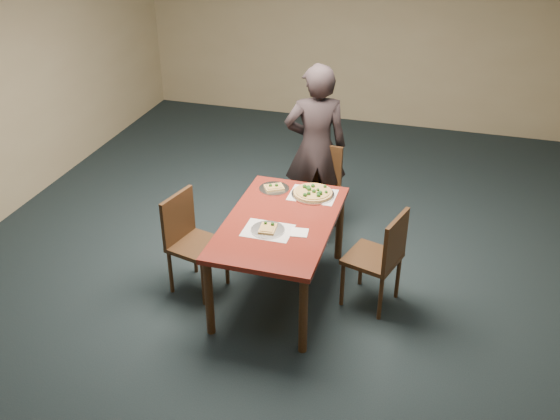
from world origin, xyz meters
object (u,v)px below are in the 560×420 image
(chair_left, at_px, (190,237))
(chair_right, at_px, (381,255))
(diner, at_px, (316,148))
(chair_far, at_px, (318,184))
(slice_plate_far, at_px, (274,188))
(pizza_pan, at_px, (313,193))
(slice_plate_near, at_px, (268,229))
(dining_table, at_px, (280,230))

(chair_left, height_order, chair_right, same)
(chair_left, distance_m, diner, 1.65)
(chair_far, height_order, slice_plate_far, chair_far)
(chair_left, xyz_separation_m, diner, (0.79, 1.41, 0.35))
(chair_far, bearing_deg, diner, 127.93)
(chair_right, bearing_deg, chair_left, -66.56)
(chair_right, distance_m, slice_plate_far, 1.20)
(chair_left, bearing_deg, chair_far, -19.45)
(diner, xyz_separation_m, pizza_pan, (0.16, -0.77, -0.10))
(chair_right, bearing_deg, slice_plate_near, -57.53)
(pizza_pan, bearing_deg, slice_plate_near, -106.56)
(chair_far, relative_size, chair_left, 1.00)
(chair_far, xyz_separation_m, slice_plate_near, (-0.11, -1.37, 0.25))
(slice_plate_near, bearing_deg, pizza_pan, 73.44)
(slice_plate_far, bearing_deg, chair_far, 67.62)
(chair_left, bearing_deg, slice_plate_far, -28.03)
(chair_far, height_order, slice_plate_near, chair_far)
(chair_far, xyz_separation_m, chair_right, (0.81, -1.11, 0.00))
(pizza_pan, bearing_deg, dining_table, -107.11)
(slice_plate_far, bearing_deg, pizza_pan, -2.03)
(diner, height_order, pizza_pan, diner)
(diner, bearing_deg, slice_plate_near, 69.44)
(chair_right, relative_size, diner, 0.52)
(chair_right, distance_m, diner, 1.53)
(diner, distance_m, pizza_pan, 0.79)
(diner, relative_size, slice_plate_far, 6.22)
(dining_table, xyz_separation_m, pizza_pan, (0.16, 0.52, 0.12))
(chair_right, xyz_separation_m, slice_plate_far, (-1.08, 0.45, 0.25))
(chair_left, distance_m, chair_right, 1.67)
(chair_far, bearing_deg, pizza_pan, -75.19)
(dining_table, bearing_deg, chair_right, 5.02)
(diner, height_order, slice_plate_near, diner)
(slice_plate_near, bearing_deg, chair_far, 85.53)
(diner, xyz_separation_m, slice_plate_near, (-0.05, -1.47, -0.11))
(dining_table, height_order, chair_far, chair_far)
(chair_left, bearing_deg, chair_right, -69.59)
(slice_plate_far, bearing_deg, dining_table, -68.10)
(chair_far, height_order, chair_left, same)
(chair_right, xyz_separation_m, slice_plate_near, (-0.92, -0.26, 0.25))
(chair_far, bearing_deg, slice_plate_far, -106.20)
(chair_far, height_order, pizza_pan, chair_far)
(dining_table, height_order, chair_left, chair_left)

